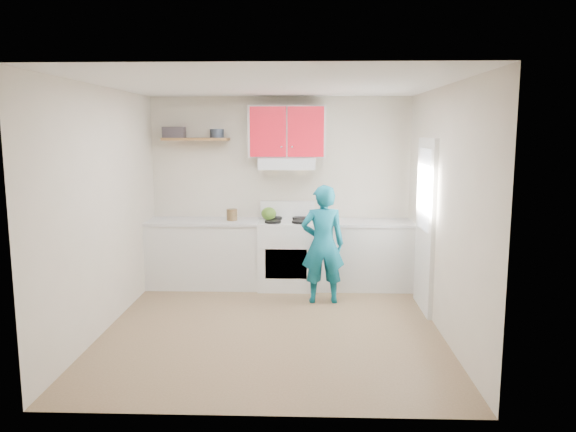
{
  "coord_description": "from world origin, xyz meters",
  "views": [
    {
      "loc": [
        0.36,
        -5.74,
        2.13
      ],
      "look_at": [
        0.15,
        0.55,
        1.15
      ],
      "focal_mm": 34.11,
      "sensor_mm": 36.0,
      "label": 1
    }
  ],
  "objects_px": {
    "stove": "(287,254)",
    "crock": "(232,216)",
    "kettle": "(269,214)",
    "person": "(323,244)",
    "tin": "(217,133)"
  },
  "relations": [
    {
      "from": "stove",
      "to": "kettle",
      "type": "relative_size",
      "value": 4.43
    },
    {
      "from": "tin",
      "to": "person",
      "type": "height_order",
      "value": "tin"
    },
    {
      "from": "stove",
      "to": "crock",
      "type": "xyz_separation_m",
      "value": [
        -0.75,
        0.03,
        0.53
      ]
    },
    {
      "from": "kettle",
      "to": "stove",
      "type": "bearing_deg",
      "value": -9.89
    },
    {
      "from": "tin",
      "to": "kettle",
      "type": "relative_size",
      "value": 0.94
    },
    {
      "from": "stove",
      "to": "tin",
      "type": "xyz_separation_m",
      "value": [
        -0.96,
        0.2,
        1.64
      ]
    },
    {
      "from": "tin",
      "to": "person",
      "type": "bearing_deg",
      "value": -30.91
    },
    {
      "from": "kettle",
      "to": "crock",
      "type": "relative_size",
      "value": 1.18
    },
    {
      "from": "stove",
      "to": "crock",
      "type": "height_order",
      "value": "crock"
    },
    {
      "from": "kettle",
      "to": "person",
      "type": "relative_size",
      "value": 0.14
    },
    {
      "from": "crock",
      "to": "person",
      "type": "relative_size",
      "value": 0.12
    },
    {
      "from": "person",
      "to": "kettle",
      "type": "bearing_deg",
      "value": -49.54
    },
    {
      "from": "tin",
      "to": "crock",
      "type": "height_order",
      "value": "tin"
    },
    {
      "from": "tin",
      "to": "crock",
      "type": "bearing_deg",
      "value": -39.47
    },
    {
      "from": "crock",
      "to": "person",
      "type": "xyz_separation_m",
      "value": [
        1.22,
        -0.68,
        -0.25
      ]
    }
  ]
}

